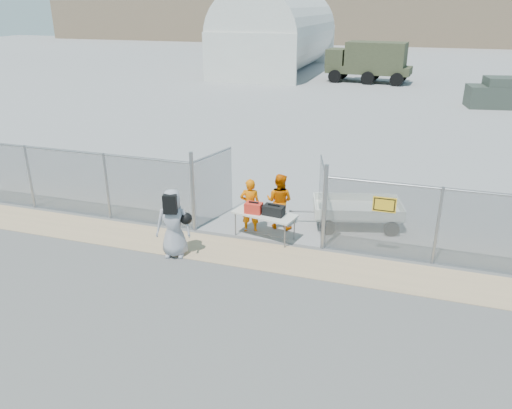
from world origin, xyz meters
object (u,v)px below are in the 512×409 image
(folding_table, at_px, (265,225))
(utility_trailer, at_px, (357,213))
(security_worker_right, at_px, (279,201))
(visitor, at_px, (173,223))
(security_worker_left, at_px, (250,206))

(folding_table, distance_m, utility_trailer, 3.05)
(security_worker_right, bearing_deg, utility_trailer, -151.78)
(visitor, bearing_deg, security_worker_left, 40.18)
(folding_table, xyz_separation_m, utility_trailer, (2.49, 1.77, 0.03))
(security_worker_right, relative_size, utility_trailer, 0.50)
(visitor, height_order, utility_trailer, visitor)
(folding_table, xyz_separation_m, visitor, (-2.05, -1.82, 0.58))
(utility_trailer, bearing_deg, visitor, -156.17)
(folding_table, relative_size, utility_trailer, 0.53)
(folding_table, height_order, utility_trailer, utility_trailer)
(utility_trailer, bearing_deg, folding_table, -159.16)
(folding_table, height_order, security_worker_left, security_worker_left)
(security_worker_right, bearing_deg, visitor, 55.93)
(security_worker_left, height_order, visitor, visitor)
(folding_table, height_order, visitor, visitor)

